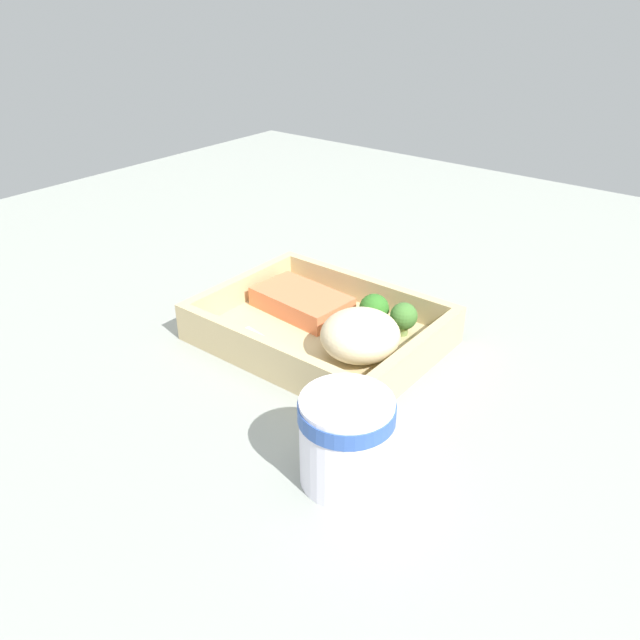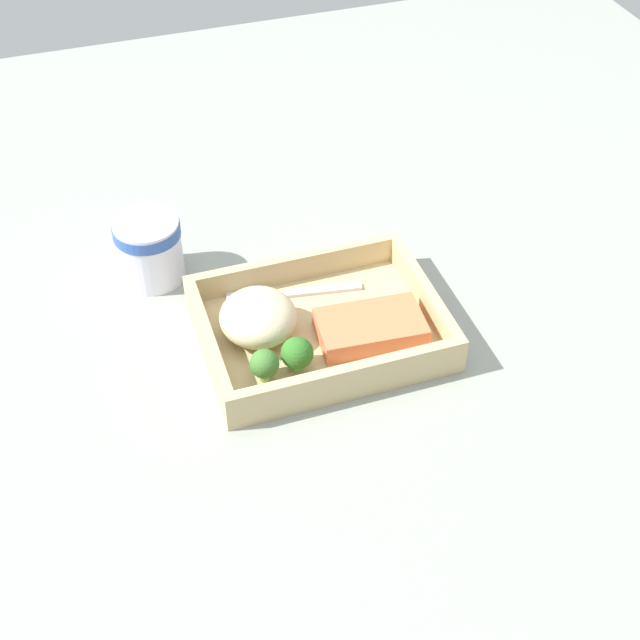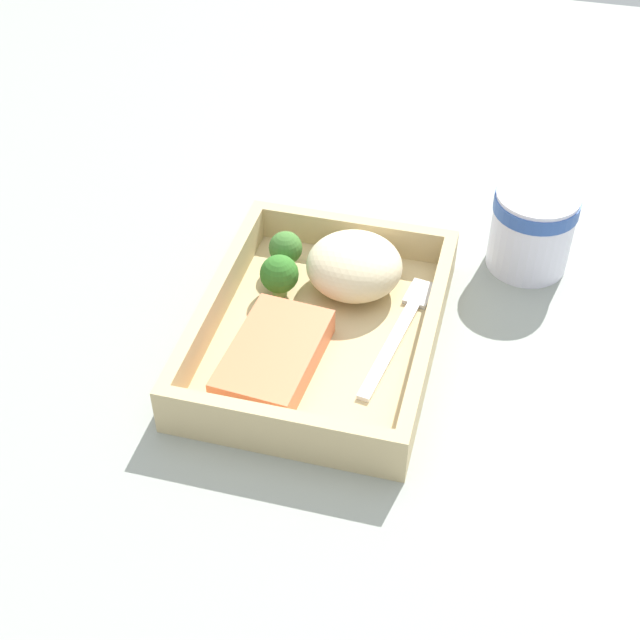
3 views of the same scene
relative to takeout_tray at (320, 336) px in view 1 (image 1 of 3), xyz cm
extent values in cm
cube|color=gray|center=(0.00, 0.00, -1.60)|extent=(160.00, 160.00, 2.00)
cube|color=tan|center=(0.00, 0.00, 0.00)|extent=(26.28, 19.98, 1.20)
cube|color=tan|center=(0.00, -9.39, 2.25)|extent=(26.28, 1.20, 3.30)
cube|color=tan|center=(0.00, 9.39, 2.25)|extent=(26.28, 1.20, 3.30)
cube|color=tan|center=(-12.54, 0.00, 2.25)|extent=(1.20, 17.58, 3.30)
cube|color=tan|center=(12.54, 0.00, 2.25)|extent=(1.20, 17.58, 3.30)
cube|color=#E27349|center=(-4.95, 2.66, 1.80)|extent=(12.15, 7.75, 2.41)
ellipsoid|color=beige|center=(6.61, -1.48, 3.17)|extent=(8.48, 8.71, 5.14)
cylinder|color=#7A974F|center=(7.84, 5.33, 1.35)|extent=(1.19, 1.19, 1.51)
sphere|color=#40732F|center=(7.84, 5.33, 2.97)|extent=(3.13, 3.13, 3.13)
cylinder|color=#73A253|center=(4.14, 4.84, 1.26)|extent=(1.34, 1.34, 1.33)
sphere|color=#306E24|center=(4.14, 4.84, 2.89)|extent=(3.52, 3.52, 3.52)
cube|color=silver|center=(-0.75, -6.30, 0.82)|extent=(12.42, 3.04, 0.44)
cube|color=silver|center=(7.05, -7.55, 0.82)|extent=(3.70, 2.71, 0.44)
cylinder|color=white|center=(15.70, -16.51, 3.44)|extent=(7.64, 7.64, 8.09)
cylinder|color=#3356A8|center=(15.70, -16.51, 6.36)|extent=(7.87, 7.87, 1.46)
camera|label=1|loc=(38.56, -48.95, 36.62)|focal=35.00mm
camera|label=2|loc=(22.59, 67.82, 69.34)|focal=50.00mm
camera|label=3|loc=(-54.38, -14.08, 53.83)|focal=50.00mm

